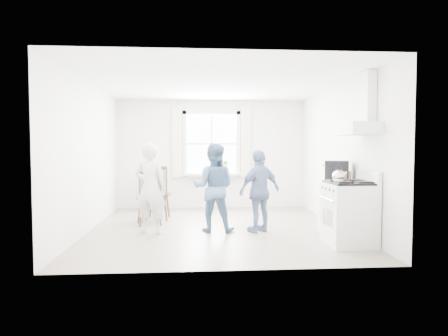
# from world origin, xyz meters

# --- Properties ---
(room_shell) EXTENTS (4.62, 5.12, 2.64)m
(room_shell) POSITION_xyz_m (0.00, 0.00, 1.30)
(room_shell) COLOR gray
(room_shell) RESTS_ON ground
(window_assembly) EXTENTS (1.88, 0.24, 1.70)m
(window_assembly) POSITION_xyz_m (0.00, 2.45, 1.46)
(window_assembly) COLOR white
(window_assembly) RESTS_ON room_shell
(range_hood) EXTENTS (0.45, 0.76, 0.94)m
(range_hood) POSITION_xyz_m (2.07, -1.35, 1.90)
(range_hood) COLOR silver
(range_hood) RESTS_ON room_shell
(shelf_unit) EXTENTS (0.40, 0.30, 0.80)m
(shelf_unit) POSITION_xyz_m (-1.40, 2.33, 0.40)
(shelf_unit) COLOR slate
(shelf_unit) RESTS_ON ground
(gas_stove) EXTENTS (0.68, 0.76, 1.12)m
(gas_stove) POSITION_xyz_m (1.91, -1.35, 0.48)
(gas_stove) COLOR silver
(gas_stove) RESTS_ON ground
(kettle) EXTENTS (0.18, 0.18, 0.25)m
(kettle) POSITION_xyz_m (1.71, -1.42, 1.04)
(kettle) COLOR silver
(kettle) RESTS_ON gas_stove
(low_cabinet) EXTENTS (0.50, 0.55, 0.90)m
(low_cabinet) POSITION_xyz_m (1.98, -0.65, 0.45)
(low_cabinet) COLOR silver
(low_cabinet) RESTS_ON ground
(stereo_stack) EXTENTS (0.48, 0.45, 0.34)m
(stereo_stack) POSITION_xyz_m (1.97, -0.64, 1.07)
(stereo_stack) COLOR black
(stereo_stack) RESTS_ON low_cabinet
(cardboard_box) EXTENTS (0.29, 0.22, 0.17)m
(cardboard_box) POSITION_xyz_m (1.99, -0.77, 0.99)
(cardboard_box) COLOR #A2774E
(cardboard_box) RESTS_ON low_cabinet
(windsor_chair_a) EXTENTS (0.53, 0.52, 1.04)m
(windsor_chair_a) POSITION_xyz_m (-1.24, 0.34, 0.64)
(windsor_chair_a) COLOR #402614
(windsor_chair_a) RESTS_ON ground
(windsor_chair_b) EXTENTS (0.49, 0.48, 1.10)m
(windsor_chair_b) POSITION_xyz_m (-1.16, 0.88, 0.67)
(windsor_chair_b) COLOR #402614
(windsor_chair_b) RESTS_ON ground
(person_left) EXTENTS (0.70, 0.70, 1.54)m
(person_left) POSITION_xyz_m (-1.15, -0.37, 0.77)
(person_left) COLOR silver
(person_left) RESTS_ON ground
(person_mid) EXTENTS (0.87, 0.87, 1.53)m
(person_mid) POSITION_xyz_m (-0.08, -0.26, 0.76)
(person_mid) COLOR slate
(person_mid) RESTS_ON ground
(person_right) EXTENTS (1.14, 1.14, 1.42)m
(person_right) POSITION_xyz_m (0.71, -0.37, 0.71)
(person_right) COLOR navy
(person_right) RESTS_ON ground
(potted_plant) EXTENTS (0.21, 0.21, 0.30)m
(potted_plant) POSITION_xyz_m (0.31, 2.36, 1.00)
(potted_plant) COLOR #2F6B30
(potted_plant) RESTS_ON window_assembly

